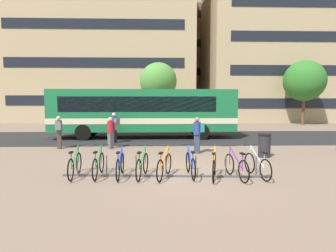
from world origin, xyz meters
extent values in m
plane|color=#7A6656|center=(0.00, 0.00, 0.00)|extent=(200.00, 200.00, 0.00)
cube|color=#232326|center=(0.00, 9.39, 0.00)|extent=(80.00, 7.20, 0.01)
cube|color=#196B3D|center=(-1.98, 9.39, 1.85)|extent=(12.02, 2.64, 2.70)
cube|color=beige|center=(-1.98, 9.39, 1.20)|extent=(12.04, 2.66, 0.36)
cube|color=black|center=(3.47, 9.43, 2.98)|extent=(1.02, 2.30, 0.40)
cube|color=black|center=(4.00, 9.43, 2.12)|extent=(0.10, 2.19, 1.40)
cube|color=black|center=(-2.29, 10.63, 2.25)|extent=(9.84, 0.13, 0.97)
cube|color=black|center=(-2.27, 8.14, 2.25)|extent=(9.84, 0.13, 0.97)
cylinder|color=black|center=(1.73, 10.57, 0.50)|extent=(1.00, 0.31, 1.00)
cylinder|color=black|center=(1.75, 8.26, 0.50)|extent=(1.00, 0.31, 1.00)
cylinder|color=black|center=(-5.71, 10.52, 0.50)|extent=(1.00, 0.31, 1.00)
cylinder|color=black|center=(-5.69, 8.21, 0.50)|extent=(1.00, 0.31, 1.00)
cube|color=#47474C|center=(-0.72, -0.31, 0.03)|extent=(6.81, 0.49, 0.06)
cylinder|color=#47474C|center=(-3.64, -0.13, 0.35)|extent=(0.04, 0.04, 0.70)
cylinder|color=#47474C|center=(-2.67, -0.19, 0.35)|extent=(0.04, 0.04, 0.70)
cylinder|color=#47474C|center=(-1.69, -0.25, 0.35)|extent=(0.04, 0.04, 0.70)
cylinder|color=#47474C|center=(-0.72, -0.31, 0.35)|extent=(0.04, 0.04, 0.70)
cylinder|color=#47474C|center=(0.25, -0.37, 0.35)|extent=(0.04, 0.04, 0.70)
cylinder|color=#47474C|center=(1.22, -0.42, 0.35)|extent=(0.04, 0.04, 0.70)
cylinder|color=#47474C|center=(2.19, -0.48, 0.35)|extent=(0.04, 0.04, 0.70)
torus|color=black|center=(-3.72, 0.33, 0.35)|extent=(0.08, 0.71, 0.70)
torus|color=black|center=(-3.68, -0.69, 0.35)|extent=(0.08, 0.71, 0.70)
cube|color=#1E7F38|center=(-3.70, -0.16, 0.67)|extent=(0.07, 0.92, 0.58)
cylinder|color=#1E7F38|center=(-3.68, -0.59, 0.62)|extent=(0.03, 0.03, 0.55)
cube|color=black|center=(-3.68, -0.59, 0.88)|extent=(0.11, 0.22, 0.05)
cylinder|color=#1E7F38|center=(-3.72, 0.31, 0.67)|extent=(0.03, 0.03, 0.65)
cylinder|color=black|center=(-3.72, 0.31, 0.98)|extent=(0.52, 0.05, 0.03)
torus|color=black|center=(-2.94, 0.33, 0.35)|extent=(0.05, 0.70, 0.70)
torus|color=black|center=(-2.93, -0.69, 0.35)|extent=(0.05, 0.70, 0.70)
cube|color=#1E7F38|center=(-2.93, -0.16, 0.67)|extent=(0.03, 0.92, 0.58)
cylinder|color=#1E7F38|center=(-2.93, -0.59, 0.62)|extent=(0.03, 0.03, 0.55)
cube|color=black|center=(-2.93, -0.59, 0.88)|extent=(0.10, 0.22, 0.05)
cylinder|color=#1E7F38|center=(-2.94, 0.31, 0.67)|extent=(0.03, 0.03, 0.65)
cylinder|color=black|center=(-2.94, 0.31, 0.98)|extent=(0.52, 0.03, 0.03)
torus|color=black|center=(-2.21, 0.25, 0.35)|extent=(0.05, 0.70, 0.70)
torus|color=black|center=(-2.21, -0.77, 0.35)|extent=(0.05, 0.70, 0.70)
cube|color=#1E3DB2|center=(-2.21, -0.24, 0.67)|extent=(0.03, 0.92, 0.58)
cylinder|color=#1E3DB2|center=(-2.21, -0.67, 0.62)|extent=(0.03, 0.03, 0.55)
cube|color=black|center=(-2.21, -0.67, 0.88)|extent=(0.10, 0.22, 0.05)
cylinder|color=#1E3DB2|center=(-2.21, 0.23, 0.67)|extent=(0.03, 0.03, 0.65)
cylinder|color=black|center=(-2.21, 0.23, 0.98)|extent=(0.52, 0.03, 0.03)
torus|color=black|center=(-1.40, 0.20, 0.35)|extent=(0.16, 0.70, 0.70)
torus|color=black|center=(-1.57, -0.81, 0.35)|extent=(0.16, 0.70, 0.70)
cube|color=#1E7F38|center=(-1.49, -0.28, 0.67)|extent=(0.18, 0.91, 0.58)
cylinder|color=#1E7F38|center=(-1.56, -0.71, 0.62)|extent=(0.03, 0.03, 0.55)
cube|color=black|center=(-1.56, -0.71, 0.88)|extent=(0.13, 0.23, 0.05)
cylinder|color=#1E7F38|center=(-1.41, 0.18, 0.67)|extent=(0.04, 0.04, 0.65)
cylinder|color=black|center=(-1.41, 0.18, 0.98)|extent=(0.52, 0.11, 0.03)
torus|color=black|center=(-0.63, 0.10, 0.35)|extent=(0.24, 0.69, 0.70)
torus|color=black|center=(-0.92, -0.88, 0.35)|extent=(0.24, 0.69, 0.70)
cube|color=orange|center=(-0.77, -0.37, 0.67)|extent=(0.29, 0.89, 0.58)
cylinder|color=orange|center=(-0.89, -0.78, 0.62)|extent=(0.04, 0.04, 0.55)
cube|color=black|center=(-0.89, -0.78, 0.88)|extent=(0.16, 0.24, 0.05)
cylinder|color=orange|center=(-0.63, 0.08, 0.67)|extent=(0.04, 0.04, 0.65)
cylinder|color=black|center=(-0.63, 0.08, 0.98)|extent=(0.51, 0.17, 0.03)
torus|color=black|center=(0.06, 0.26, 0.35)|extent=(0.09, 0.71, 0.70)
torus|color=black|center=(0.12, -0.76, 0.35)|extent=(0.09, 0.71, 0.70)
cube|color=#1E3DB2|center=(0.09, -0.23, 0.67)|extent=(0.09, 0.92, 0.58)
cylinder|color=#1E3DB2|center=(0.11, -0.66, 0.62)|extent=(0.03, 0.03, 0.55)
cube|color=black|center=(0.11, -0.66, 0.88)|extent=(0.11, 0.23, 0.05)
cylinder|color=#1E3DB2|center=(0.06, 0.24, 0.67)|extent=(0.03, 0.03, 0.65)
cylinder|color=black|center=(0.06, 0.24, 0.98)|extent=(0.52, 0.06, 0.03)
torus|color=black|center=(0.94, -0.02, 0.35)|extent=(0.21, 0.69, 0.70)
torus|color=black|center=(0.70, -1.01, 0.35)|extent=(0.21, 0.69, 0.70)
cube|color=orange|center=(0.83, -0.50, 0.67)|extent=(0.25, 0.90, 0.58)
cylinder|color=orange|center=(0.73, -0.92, 0.62)|extent=(0.04, 0.04, 0.55)
cube|color=black|center=(0.73, -0.92, 0.88)|extent=(0.15, 0.24, 0.05)
cylinder|color=orange|center=(0.94, -0.04, 0.67)|extent=(0.04, 0.04, 0.65)
cylinder|color=black|center=(0.94, -0.04, 0.98)|extent=(0.51, 0.15, 0.03)
torus|color=black|center=(1.43, -0.05, 0.35)|extent=(0.17, 0.70, 0.70)
torus|color=black|center=(1.62, -1.06, 0.35)|extent=(0.17, 0.70, 0.70)
cube|color=#702893|center=(1.52, -0.54, 0.67)|extent=(0.20, 0.91, 0.58)
cylinder|color=#702893|center=(1.60, -0.96, 0.62)|extent=(0.03, 0.03, 0.55)
cube|color=black|center=(1.60, -0.96, 0.88)|extent=(0.14, 0.23, 0.05)
cylinder|color=#702893|center=(1.43, -0.07, 0.67)|extent=(0.04, 0.04, 0.65)
cylinder|color=black|center=(1.43, -0.07, 0.98)|extent=(0.52, 0.12, 0.03)
torus|color=black|center=(2.17, 0.09, 0.35)|extent=(0.16, 0.70, 0.70)
torus|color=black|center=(2.34, -0.92, 0.35)|extent=(0.16, 0.70, 0.70)
cube|color=#B7BABF|center=(2.25, -0.39, 0.67)|extent=(0.19, 0.91, 0.58)
cylinder|color=#B7BABF|center=(2.32, -0.82, 0.62)|extent=(0.03, 0.03, 0.55)
cube|color=black|center=(2.32, -0.82, 0.88)|extent=(0.14, 0.23, 0.05)
cylinder|color=#B7BABF|center=(2.17, 0.07, 0.67)|extent=(0.04, 0.04, 0.65)
cylinder|color=black|center=(2.17, 0.07, 0.98)|extent=(0.52, 0.12, 0.03)
cube|color=#2D3851|center=(0.84, 3.71, 0.45)|extent=(0.30, 0.26, 0.90)
cylinder|color=navy|center=(0.84, 3.71, 1.19)|extent=(0.42, 0.42, 0.59)
sphere|color=#936B4C|center=(0.84, 3.71, 1.60)|extent=(0.22, 0.22, 0.22)
cube|color=#197075|center=(1.09, 3.64, 1.22)|extent=(0.25, 0.32, 0.40)
cube|color=#565660|center=(-3.44, 5.08, 0.42)|extent=(0.31, 0.33, 0.85)
cylinder|color=maroon|center=(-3.44, 5.08, 1.14)|extent=(0.47, 0.47, 0.58)
sphere|color=tan|center=(-3.44, 5.08, 1.53)|extent=(0.22, 0.22, 0.22)
cube|color=slate|center=(-3.30, 5.30, 1.16)|extent=(0.33, 0.31, 0.40)
cube|color=#47382D|center=(-6.11, 5.19, 0.44)|extent=(0.25, 0.30, 0.89)
cylinder|color=#23664C|center=(-6.11, 5.19, 1.18)|extent=(0.41, 0.41, 0.58)
sphere|color=tan|center=(-6.11, 5.19, 1.58)|extent=(0.22, 0.22, 0.22)
cube|color=slate|center=(-6.05, 4.93, 1.21)|extent=(0.31, 0.24, 0.40)
cube|color=black|center=(-3.59, 7.12, 0.46)|extent=(0.33, 0.32, 0.91)
cylinder|color=navy|center=(-3.59, 7.12, 1.24)|extent=(0.48, 0.48, 0.64)
sphere|color=beige|center=(-3.59, 7.12, 1.67)|extent=(0.22, 0.22, 0.22)
cube|color=slate|center=(-3.39, 6.96, 1.27)|extent=(0.32, 0.33, 0.40)
cylinder|color=#232328|center=(3.70, 2.77, 0.47)|extent=(0.52, 0.52, 0.95)
cylinder|color=black|center=(3.70, 2.77, 0.99)|extent=(0.55, 0.55, 0.08)
cylinder|color=brown|center=(13.90, 18.96, 1.37)|extent=(0.32, 0.32, 2.74)
ellipsoid|color=#2D7028|center=(13.90, 18.96, 4.49)|extent=(4.13, 4.13, 4.12)
cylinder|color=brown|center=(-1.01, 17.71, 1.43)|extent=(0.32, 0.32, 2.85)
ellipsoid|color=#4C8E3D|center=(-1.01, 17.71, 4.35)|extent=(3.53, 3.53, 3.52)
cube|color=tan|center=(-8.06, 28.14, 10.45)|extent=(22.62, 11.68, 20.90)
cube|color=black|center=(-8.06, 22.27, 2.51)|extent=(19.91, 0.06, 1.10)
cube|color=black|center=(-8.06, 22.27, 6.69)|extent=(19.91, 0.06, 1.10)
cube|color=black|center=(-8.06, 22.27, 10.87)|extent=(19.91, 0.06, 1.10)
cube|color=tan|center=(17.83, 27.10, 10.87)|extent=(25.08, 11.87, 21.73)
cube|color=black|center=(17.83, 21.13, 2.17)|extent=(22.07, 0.06, 1.10)
cube|color=black|center=(17.83, 21.13, 5.80)|extent=(22.07, 0.06, 1.10)
cube|color=black|center=(17.83, 21.13, 9.42)|extent=(22.07, 0.06, 1.10)
cube|color=black|center=(17.83, 21.13, 13.04)|extent=(22.07, 0.06, 1.10)
cube|color=brown|center=(2.40, 41.34, 8.70)|extent=(18.77, 13.84, 17.40)
cube|color=black|center=(2.40, 34.39, 2.61)|extent=(16.52, 0.06, 1.10)
cube|color=black|center=(2.40, 34.39, 6.96)|extent=(16.52, 0.06, 1.10)
cube|color=black|center=(2.40, 34.39, 11.31)|extent=(16.52, 0.06, 1.10)
cube|color=black|center=(2.40, 34.39, 15.66)|extent=(16.52, 0.06, 1.10)
camera|label=1|loc=(-0.93, -9.20, 2.49)|focal=29.69mm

